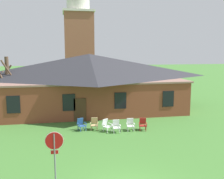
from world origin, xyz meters
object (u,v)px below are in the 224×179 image
at_px(stop_sign, 55,150).
at_px(lawn_chair_left_end, 106,125).
at_px(lawn_chair_near_door, 94,123).
at_px(lawn_chair_by_porch, 81,124).
at_px(lawn_chair_far_side, 143,124).
at_px(lawn_chair_right_end, 130,124).
at_px(lawn_chair_middle, 116,126).

distance_m(stop_sign, lawn_chair_left_end, 9.01).
height_order(lawn_chair_near_door, lawn_chair_left_end, same).
bearing_deg(lawn_chair_by_porch, lawn_chair_far_side, -9.89).
distance_m(lawn_chair_by_porch, lawn_chair_left_end, 2.02).
xyz_separation_m(lawn_chair_near_door, lawn_chair_left_end, (0.89, -0.55, 0.00)).
height_order(lawn_chair_by_porch, lawn_chair_left_end, same).
relative_size(lawn_chair_by_porch, lawn_chair_far_side, 1.00).
xyz_separation_m(lawn_chair_by_porch, lawn_chair_right_end, (3.82, -0.77, 0.00)).
bearing_deg(stop_sign, lawn_chair_by_porch, 78.94).
bearing_deg(stop_sign, lawn_chair_far_side, 50.31).
xyz_separation_m(lawn_chair_near_door, lawn_chair_right_end, (2.78, -0.73, 0.00)).
distance_m(stop_sign, lawn_chair_near_door, 9.21).
bearing_deg(lawn_chair_middle, lawn_chair_by_porch, 159.50).
xyz_separation_m(lawn_chair_near_door, lawn_chair_middle, (1.60, -0.95, 0.00)).
xyz_separation_m(stop_sign, lawn_chair_near_door, (2.74, 8.66, -1.47)).
bearing_deg(lawn_chair_middle, stop_sign, -119.36).
relative_size(lawn_chair_left_end, lawn_chair_right_end, 1.00).
xyz_separation_m(lawn_chair_by_porch, lawn_chair_near_door, (1.04, -0.04, 0.00)).
distance_m(stop_sign, lawn_chair_middle, 8.97).
bearing_deg(lawn_chair_far_side, lawn_chair_by_porch, 170.11).
bearing_deg(lawn_chair_right_end, lawn_chair_far_side, -4.27).
bearing_deg(stop_sign, lawn_chair_left_end, 65.89).
bearing_deg(stop_sign, lawn_chair_right_end, 55.17).
xyz_separation_m(lawn_chair_by_porch, lawn_chair_far_side, (4.82, -0.84, 0.00)).
bearing_deg(lawn_chair_left_end, lawn_chair_middle, -29.08).
distance_m(lawn_chair_by_porch, lawn_chair_middle, 2.82).
relative_size(stop_sign, lawn_chair_right_end, 2.90).
height_order(stop_sign, lawn_chair_far_side, stop_sign).
bearing_deg(lawn_chair_near_door, lawn_chair_by_porch, 177.99).
bearing_deg(lawn_chair_right_end, lawn_chair_near_door, 165.29).
distance_m(lawn_chair_near_door, lawn_chair_left_end, 1.05).
bearing_deg(lawn_chair_left_end, lawn_chair_right_end, -5.27).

